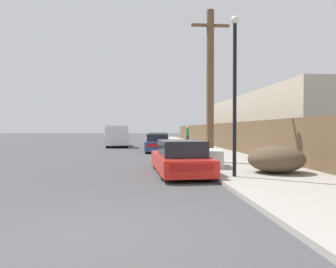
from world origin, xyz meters
TOP-DOWN VIEW (x-y plane):
  - ground_plane at (0.00, 0.00)m, footprint 220.00×220.00m
  - sidewalk_curb at (5.30, 23.50)m, footprint 4.20×63.00m
  - discarded_fridge at (3.75, 7.28)m, footprint 0.98×1.79m
  - parked_sports_car_red at (2.24, 6.31)m, footprint 1.95×4.71m
  - car_parked_mid at (1.95, 16.92)m, footprint 1.91×4.29m
  - car_parked_far at (2.27, 23.49)m, footprint 2.02×4.53m
  - pickup_truck at (-1.45, 23.12)m, footprint 2.35×5.36m
  - utility_pole at (4.03, 9.10)m, footprint 1.80×0.35m
  - street_lamp at (3.83, 4.74)m, footprint 0.26×0.26m
  - brush_pile at (5.56, 5.45)m, footprint 2.00×1.69m
  - wooden_fence at (7.25, 21.75)m, footprint 0.08×46.47m
  - building_right_house at (11.85, 20.02)m, footprint 6.00×20.92m
  - pedestrian at (5.34, 24.71)m, footprint 0.34×0.34m

SIDE VIEW (x-z plane):
  - ground_plane at x=0.00m, z-range 0.00..0.00m
  - sidewalk_curb at x=5.30m, z-range 0.00..0.12m
  - discarded_fridge at x=3.75m, z-range 0.11..0.83m
  - parked_sports_car_red at x=2.24m, z-range -0.06..1.18m
  - brush_pile at x=5.56m, z-range 0.12..1.06m
  - car_parked_mid at x=1.95m, z-range -0.04..1.26m
  - car_parked_far at x=2.27m, z-range -0.03..1.26m
  - pickup_truck at x=-1.45m, z-range -0.01..1.94m
  - pedestrian at x=5.34m, z-range 0.15..1.95m
  - wooden_fence at x=7.25m, z-range 0.12..2.12m
  - building_right_house at x=11.85m, z-range 0.00..4.40m
  - street_lamp at x=3.83m, z-range 0.50..5.67m
  - utility_pole at x=4.03m, z-range 0.20..7.27m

